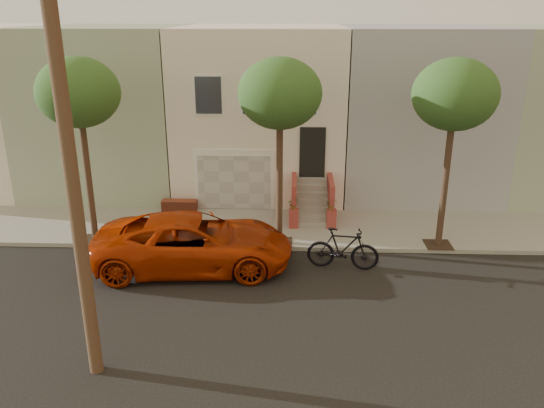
{
  "coord_description": "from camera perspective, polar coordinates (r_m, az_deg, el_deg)",
  "views": [
    {
      "loc": [
        1.43,
        -13.43,
        7.79
      ],
      "look_at": [
        0.78,
        3.0,
        1.89
      ],
      "focal_mm": 35.74,
      "sensor_mm": 36.0,
      "label": 1
    }
  ],
  "objects": [
    {
      "name": "tree_mid",
      "position": [
        17.52,
        0.84,
        11.42
      ],
      "size": [
        2.7,
        2.57,
        6.3
      ],
      "color": "#2D2116",
      "rests_on": "sidewalk"
    },
    {
      "name": "house_row",
      "position": [
        25.01,
        -1.07,
        10.2
      ],
      "size": [
        33.1,
        11.7,
        7.0
      ],
      "color": "silver",
      "rests_on": "sidewalk"
    },
    {
      "name": "motorcycle",
      "position": [
        17.31,
        7.48,
        -4.68
      ],
      "size": [
        2.34,
        0.95,
        1.37
      ],
      "primitive_type": "imported",
      "rotation": [
        0.0,
        0.0,
        1.43
      ],
      "color": "black",
      "rests_on": "ground"
    },
    {
      "name": "pickup_truck",
      "position": [
        17.35,
        -8.22,
        -4.01
      ],
      "size": [
        6.42,
        3.34,
        1.73
      ],
      "primitive_type": "imported",
      "rotation": [
        0.0,
        0.0,
        1.65
      ],
      "color": "#A52703",
      "rests_on": "ground"
    },
    {
      "name": "tree_left",
      "position": [
        18.84,
        -19.73,
        10.88
      ],
      "size": [
        2.7,
        2.57,
        6.3
      ],
      "color": "#2D2116",
      "rests_on": "sidewalk"
    },
    {
      "name": "ground",
      "position": [
        15.6,
        -3.37,
        -10.27
      ],
      "size": [
        90.0,
        90.0,
        0.0
      ],
      "primitive_type": "plane",
      "color": "black",
      "rests_on": "ground"
    },
    {
      "name": "tree_right",
      "position": [
        18.24,
        18.71,
        10.74
      ],
      "size": [
        2.7,
        2.57,
        6.3
      ],
      "color": "#2D2116",
      "rests_on": "sidewalk"
    },
    {
      "name": "sidewalk",
      "position": [
        20.36,
        -1.95,
        -2.54
      ],
      "size": [
        40.0,
        3.7,
        0.15
      ],
      "primitive_type": "cube",
      "color": "gray",
      "rests_on": "ground"
    }
  ]
}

